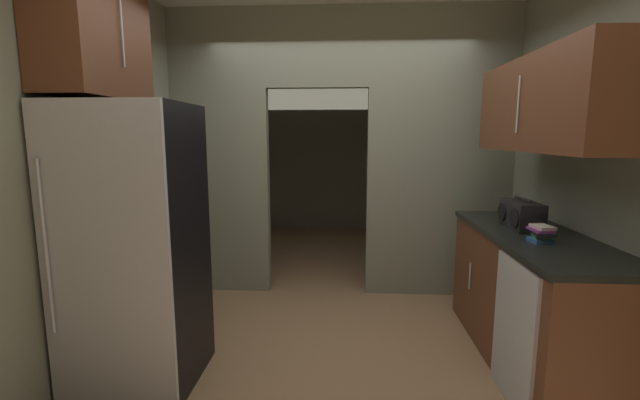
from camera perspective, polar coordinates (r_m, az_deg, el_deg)
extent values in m
plane|color=#93704C|center=(3.26, 2.29, -20.76)|extent=(20.00, 20.00, 0.00)
cube|color=gray|center=(4.36, -13.41, 6.01)|extent=(0.96, 0.12, 2.82)
cube|color=gray|center=(4.28, 16.08, 5.86)|extent=(1.41, 0.12, 2.82)
cube|color=gray|center=(4.26, -0.37, 20.18)|extent=(1.00, 0.12, 0.76)
cube|color=gray|center=(7.19, 3.02, 7.25)|extent=(3.37, 0.10, 2.82)
cube|color=gray|center=(5.92, -13.23, 6.70)|extent=(0.10, 3.02, 2.82)
cube|color=gray|center=(5.90, 19.14, 6.44)|extent=(0.10, 3.02, 2.82)
cube|color=gray|center=(2.88, -34.98, 3.33)|extent=(0.10, 3.84, 2.82)
cube|color=black|center=(2.93, -23.92, -5.88)|extent=(0.75, 0.67, 1.81)
cube|color=#B7BABC|center=(2.64, -27.40, -7.72)|extent=(0.75, 0.03, 1.81)
cylinder|color=#B7BABC|center=(2.76, -33.50, -5.53)|extent=(0.02, 0.02, 0.99)
cube|color=brown|center=(3.37, 26.90, -12.28)|extent=(0.60, 1.75, 0.90)
cube|color=black|center=(3.24, 27.48, -4.49)|extent=(0.64, 1.75, 0.04)
cylinder|color=#B7BABC|center=(2.91, 24.27, -14.50)|extent=(0.01, 0.01, 0.22)
cylinder|color=#B7BABC|center=(3.59, 19.87, -9.79)|extent=(0.01, 0.01, 0.22)
cube|color=#B7BABC|center=(2.84, 25.01, -16.32)|extent=(0.02, 0.56, 0.88)
cube|color=brown|center=(3.17, 28.65, 11.45)|extent=(0.34, 1.57, 0.62)
cylinder|color=#B7BABC|center=(3.10, 25.54, 11.75)|extent=(0.01, 0.01, 0.37)
cube|color=brown|center=(3.11, -28.77, 21.03)|extent=(0.34, 0.82, 0.97)
cylinder|color=#B7BABC|center=(3.02, -25.62, 21.63)|extent=(0.01, 0.01, 0.58)
cube|color=black|center=(3.36, 25.94, -1.85)|extent=(0.18, 0.40, 0.20)
cylinder|color=#262626|center=(3.35, 26.07, 0.15)|extent=(0.02, 0.28, 0.02)
cylinder|color=black|center=(3.22, 25.13, -2.24)|extent=(0.01, 0.14, 0.14)
cylinder|color=black|center=(3.44, 23.68, -1.50)|extent=(0.01, 0.14, 0.14)
cube|color=#2D609E|center=(3.00, 27.97, -4.89)|extent=(0.14, 0.13, 0.02)
cube|color=#388C47|center=(3.01, 28.11, -4.42)|extent=(0.11, 0.13, 0.02)
cube|color=black|center=(2.99, 28.32, -4.07)|extent=(0.14, 0.15, 0.02)
cube|color=#8C3893|center=(3.00, 27.99, -3.63)|extent=(0.12, 0.17, 0.02)
cube|color=beige|center=(3.00, 28.23, -3.28)|extent=(0.12, 0.15, 0.02)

